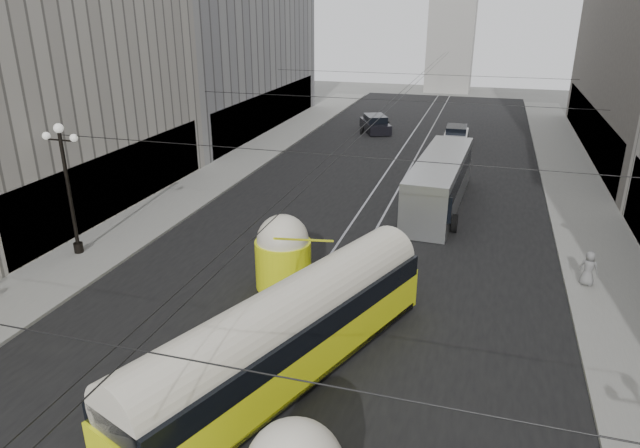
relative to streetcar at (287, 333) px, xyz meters
The scene contains 12 objects.
road 20.77m from the streetcar, 91.39° to the left, with size 20.00×85.00×0.02m, color black.
sidewalk_left 27.28m from the streetcar, 117.32° to the left, with size 4.00×72.00×0.15m, color gray.
sidewalk_right 26.84m from the streetcar, 64.58° to the left, with size 4.00×72.00×0.15m, color gray.
rail_left 20.80m from the streetcar, 93.46° to the left, with size 0.12×85.00×0.04m, color gray.
rail_right 20.77m from the streetcar, 89.31° to the left, with size 0.12×85.00×0.04m, color gray.
lamppost_left_mid 14.65m from the streetcar, 154.67° to the left, with size 1.86×0.44×6.37m.
catenary 20.15m from the streetcar, 91.11° to the left, with size 25.00×72.00×0.23m.
streetcar is the anchor object (origin of this frame).
city_bus 18.80m from the streetcar, 80.50° to the left, with size 3.11×12.08×3.04m.
sedan_white_far 36.11m from the streetcar, 85.36° to the left, with size 2.03×4.77×1.50m.
sedan_dark_far 38.94m from the streetcar, 97.16° to the left, with size 3.90×5.37×1.57m.
pedestrian_sidewalk_right 14.11m from the streetcar, 42.79° to the left, with size 0.77×0.47×1.57m, color slate.
Camera 1 is at (6.06, -3.15, 11.63)m, focal length 32.00 mm.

